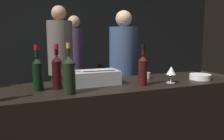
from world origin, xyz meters
name	(u,v)px	position (x,y,z in m)	size (l,w,h in m)	color
wall_back_chalkboard	(66,35)	(0.00, 2.62, 1.40)	(6.40, 0.06, 2.80)	black
bar_counter	(113,135)	(0.00, 0.32, 0.48)	(2.32, 0.64, 0.95)	black
ice_bin_with_bottles	(94,77)	(-0.16, 0.37, 1.02)	(0.44, 0.23, 0.13)	#B7BABF
bowl_white	(200,77)	(0.87, 0.20, 0.98)	(0.20, 0.20, 0.05)	white
wine_glass	(171,71)	(0.50, 0.17, 1.06)	(0.09, 0.09, 0.15)	silver
candle_votive	(147,75)	(0.41, 0.43, 0.98)	(0.07, 0.07, 0.06)	silver
red_wine_bottle_burgundy	(38,72)	(-0.63, 0.31, 1.10)	(0.08, 0.08, 0.35)	black
champagne_bottle	(69,74)	(-0.42, 0.13, 1.10)	(0.09, 0.09, 0.37)	black
red_wine_bottle_tall	(57,71)	(-0.48, 0.32, 1.10)	(0.08, 0.08, 0.36)	black
red_wine_bottle_black_foil	(143,69)	(0.21, 0.18, 1.10)	(0.08, 0.08, 0.35)	#380F0F
person_in_hoodie	(75,61)	(0.08, 2.26, 0.96)	(0.34, 0.34, 1.72)	black
person_blond_tee	(123,69)	(0.49, 1.17, 0.94)	(0.37, 0.37, 1.70)	black
person_grey_polo	(61,62)	(-0.24, 1.74, 1.01)	(0.35, 0.35, 1.79)	black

